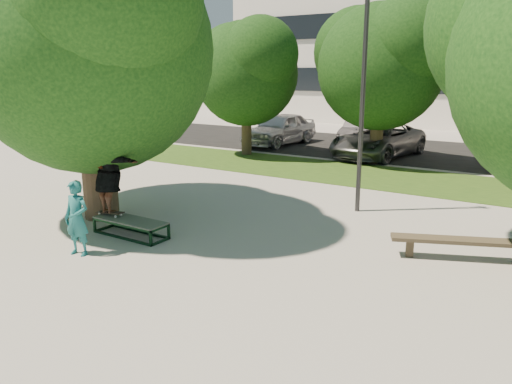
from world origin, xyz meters
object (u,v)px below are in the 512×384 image
Objects in this scene: tree_left at (89,34)px; car_silver_a at (280,129)px; bench at (465,242)px; car_dark at (362,131)px; bystander at (77,218)px; lamppost at (363,89)px; grind_box at (131,228)px; car_grey at (378,140)px.

tree_left is 14.02m from car_silver_a.
bench is at bearing -43.10° from car_silver_a.
tree_left is at bearing -103.26° from car_dark.
bystander reaches higher than car_dark.
bystander is 7.60m from bench.
lamppost is 7.38m from bystander.
grind_box is 15.94m from car_dark.
bystander is at bearing -49.92° from tree_left.
lamppost is at bearing 49.62° from bystander.
car_grey is at bearing -5.70° from car_silver_a.
bystander is at bearing -90.00° from grind_box.
car_dark is (-7.25, 13.45, 0.36)m from bench.
bystander is 14.57m from car_grey.
car_silver_a is (-4.30, 15.43, 0.04)m from bystander.
tree_left is 1.16× the size of lamppost.
grind_box is 0.67× the size of bench.
tree_left is 6.70m from lamppost.
car_silver_a is at bearing -161.65° from car_dark.
lamppost is 9.17m from car_grey.
car_silver_a is 5.44m from car_grey.
lamppost is 1.31× the size of car_silver_a.
bystander is at bearing -120.11° from lamppost.
lamppost is 1.40× the size of car_dark.
grind_box is at bearing -22.56° from tree_left.
bench is (6.54, 2.47, 0.17)m from grind_box.
bench is 0.62× the size of car_dark.
bench is at bearing 20.23° from bystander.
bench is (3.04, -2.18, -2.80)m from lamppost.
car_grey is at bearing 85.35° from grind_box.
car_grey is (2.86, 12.41, -3.70)m from tree_left.
bystander is 17.32m from car_dark.
car_dark is 0.84× the size of car_grey.
car_grey is (1.77, -2.77, -0.00)m from car_dark.
car_silver_a reaches higher than grind_box.
tree_left is 1.53× the size of car_silver_a.
grind_box is 6.99m from bench.
lamppost reaches higher than bench.
bench is 12.01m from car_grey.
bench is 15.28m from car_dark.
car_silver_a is at bearing 95.29° from bystander.
bench is 0.52× the size of car_grey.
bystander is at bearing -172.23° from bench.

